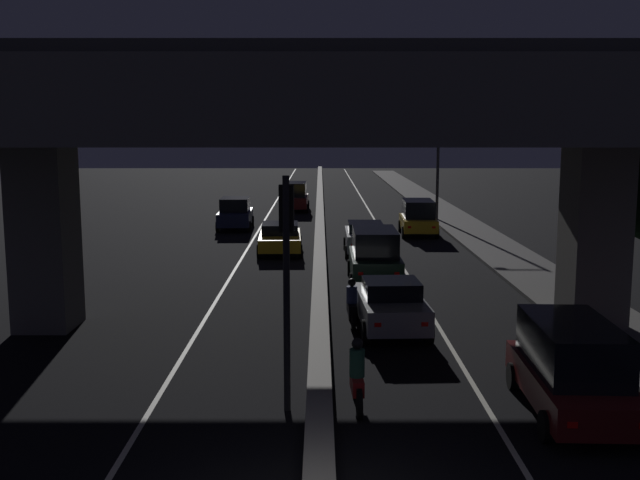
{
  "coord_description": "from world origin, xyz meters",
  "views": [
    {
      "loc": [
        0.01,
        -10.23,
        5.79
      ],
      "look_at": [
        -0.14,
        21.61,
        1.04
      ],
      "focal_mm": 42.0,
      "sensor_mm": 36.0,
      "label": 1
    }
  ],
  "objects_px": {
    "car_dark_red_lead": "(575,367)",
    "car_taxi_yellow_lead_oncoming": "(283,238)",
    "car_dark_red_third_oncoming": "(299,196)",
    "motorcycle_black_filtering_mid": "(355,305)",
    "car_silver_second": "(394,305)",
    "car_taxi_yellow_fifth": "(422,217)",
    "pedestrian_on_sidewalk": "(618,295)",
    "car_silver_fourth": "(368,237)",
    "traffic_light_left_of_median": "(290,252)",
    "car_dark_green_third": "(378,255)",
    "car_dark_blue_second_oncoming": "(239,213)",
    "motorcycle_red_filtering_near": "(360,379)",
    "street_lamp": "(437,150)"
  },
  "relations": [
    {
      "from": "pedestrian_on_sidewalk",
      "to": "car_taxi_yellow_fifth",
      "type": "bearing_deg",
      "value": 99.19
    },
    {
      "from": "traffic_light_left_of_median",
      "to": "car_silver_second",
      "type": "height_order",
      "value": "traffic_light_left_of_median"
    },
    {
      "from": "car_silver_second",
      "to": "car_dark_red_lead",
      "type": "bearing_deg",
      "value": -156.16
    },
    {
      "from": "car_dark_red_lead",
      "to": "car_silver_fourth",
      "type": "distance_m",
      "value": 19.92
    },
    {
      "from": "car_taxi_yellow_lead_oncoming",
      "to": "car_dark_red_third_oncoming",
      "type": "xyz_separation_m",
      "value": [
        0.11,
        18.19,
        0.32
      ]
    },
    {
      "from": "car_taxi_yellow_lead_oncoming",
      "to": "pedestrian_on_sidewalk",
      "type": "relative_size",
      "value": 2.59
    },
    {
      "from": "car_taxi_yellow_fifth",
      "to": "motorcycle_black_filtering_mid",
      "type": "height_order",
      "value": "car_taxi_yellow_fifth"
    },
    {
      "from": "car_taxi_yellow_fifth",
      "to": "car_taxi_yellow_lead_oncoming",
      "type": "bearing_deg",
      "value": 131.83
    },
    {
      "from": "car_taxi_yellow_lead_oncoming",
      "to": "car_dark_blue_second_oncoming",
      "type": "xyz_separation_m",
      "value": [
        -3.05,
        8.47,
        0.2
      ]
    },
    {
      "from": "car_silver_second",
      "to": "car_dark_green_third",
      "type": "xyz_separation_m",
      "value": [
        0.05,
        7.03,
        0.27
      ]
    },
    {
      "from": "car_dark_green_third",
      "to": "car_silver_fourth",
      "type": "height_order",
      "value": "car_dark_green_third"
    },
    {
      "from": "traffic_light_left_of_median",
      "to": "motorcycle_red_filtering_near",
      "type": "height_order",
      "value": "traffic_light_left_of_median"
    },
    {
      "from": "traffic_light_left_of_median",
      "to": "car_taxi_yellow_lead_oncoming",
      "type": "height_order",
      "value": "traffic_light_left_of_median"
    },
    {
      "from": "car_silver_second",
      "to": "car_dark_blue_second_oncoming",
      "type": "xyz_separation_m",
      "value": [
        -6.96,
        22.21,
        0.15
      ]
    },
    {
      "from": "car_taxi_yellow_fifth",
      "to": "car_dark_red_lead",
      "type": "bearing_deg",
      "value": -178.55
    },
    {
      "from": "street_lamp",
      "to": "car_dark_blue_second_oncoming",
      "type": "bearing_deg",
      "value": -163.03
    },
    {
      "from": "car_taxi_yellow_fifth",
      "to": "car_silver_second",
      "type": "bearing_deg",
      "value": 172.38
    },
    {
      "from": "car_silver_second",
      "to": "car_taxi_yellow_lead_oncoming",
      "type": "xyz_separation_m",
      "value": [
        -3.91,
        13.75,
        -0.05
      ]
    },
    {
      "from": "street_lamp",
      "to": "motorcycle_black_filtering_mid",
      "type": "bearing_deg",
      "value": -103.65
    },
    {
      "from": "car_dark_blue_second_oncoming",
      "to": "motorcycle_black_filtering_mid",
      "type": "height_order",
      "value": "car_dark_blue_second_oncoming"
    },
    {
      "from": "traffic_light_left_of_median",
      "to": "motorcycle_red_filtering_near",
      "type": "relative_size",
      "value": 2.75
    },
    {
      "from": "car_dark_blue_second_oncoming",
      "to": "car_dark_red_third_oncoming",
      "type": "relative_size",
      "value": 0.95
    },
    {
      "from": "car_taxi_yellow_fifth",
      "to": "motorcycle_black_filtering_mid",
      "type": "distance_m",
      "value": 19.65
    },
    {
      "from": "traffic_light_left_of_median",
      "to": "car_taxi_yellow_fifth",
      "type": "relative_size",
      "value": 1.19
    },
    {
      "from": "car_silver_second",
      "to": "car_dark_green_third",
      "type": "relative_size",
      "value": 0.97
    },
    {
      "from": "motorcycle_red_filtering_near",
      "to": "car_dark_red_third_oncoming",
      "type": "bearing_deg",
      "value": 1.6
    },
    {
      "from": "car_dark_blue_second_oncoming",
      "to": "car_dark_red_third_oncoming",
      "type": "distance_m",
      "value": 10.22
    },
    {
      "from": "car_dark_red_third_oncoming",
      "to": "motorcycle_black_filtering_mid",
      "type": "height_order",
      "value": "car_dark_red_third_oncoming"
    },
    {
      "from": "street_lamp",
      "to": "motorcycle_black_filtering_mid",
      "type": "xyz_separation_m",
      "value": [
        -6.12,
        -25.2,
        -3.88
      ]
    },
    {
      "from": "car_taxi_yellow_fifth",
      "to": "pedestrian_on_sidewalk",
      "type": "bearing_deg",
      "value": -168.84
    },
    {
      "from": "car_taxi_yellow_fifth",
      "to": "car_taxi_yellow_lead_oncoming",
      "type": "xyz_separation_m",
      "value": [
        -7.26,
        -6.06,
        -0.27
      ]
    },
    {
      "from": "car_taxi_yellow_fifth",
      "to": "car_dark_red_third_oncoming",
      "type": "relative_size",
      "value": 0.96
    },
    {
      "from": "car_silver_second",
      "to": "car_silver_fourth",
      "type": "bearing_deg",
      "value": -2.95
    },
    {
      "from": "motorcycle_red_filtering_near",
      "to": "motorcycle_black_filtering_mid",
      "type": "distance_m",
      "value": 6.65
    },
    {
      "from": "car_dark_green_third",
      "to": "car_taxi_yellow_fifth",
      "type": "xyz_separation_m",
      "value": [
        3.3,
        12.78,
        -0.04
      ]
    },
    {
      "from": "traffic_light_left_of_median",
      "to": "pedestrian_on_sidewalk",
      "type": "height_order",
      "value": "traffic_light_left_of_median"
    },
    {
      "from": "car_silver_second",
      "to": "car_taxi_yellow_lead_oncoming",
      "type": "relative_size",
      "value": 0.92
    },
    {
      "from": "traffic_light_left_of_median",
      "to": "car_dark_green_third",
      "type": "xyz_separation_m",
      "value": [
        2.76,
        13.0,
        -2.28
      ]
    },
    {
      "from": "car_silver_second",
      "to": "car_dark_red_third_oncoming",
      "type": "distance_m",
      "value": 32.16
    },
    {
      "from": "car_dark_red_lead",
      "to": "car_taxi_yellow_lead_oncoming",
      "type": "relative_size",
      "value": 1.01
    },
    {
      "from": "car_dark_green_third",
      "to": "car_dark_red_third_oncoming",
      "type": "distance_m",
      "value": 25.2
    },
    {
      "from": "car_dark_blue_second_oncoming",
      "to": "motorcycle_red_filtering_near",
      "type": "relative_size",
      "value": 2.29
    },
    {
      "from": "street_lamp",
      "to": "car_dark_blue_second_oncoming",
      "type": "xyz_separation_m",
      "value": [
        -11.98,
        -3.66,
        -3.56
      ]
    },
    {
      "from": "street_lamp",
      "to": "car_taxi_yellow_lead_oncoming",
      "type": "bearing_deg",
      "value": -126.4
    },
    {
      "from": "car_taxi_yellow_lead_oncoming",
      "to": "pedestrian_on_sidewalk",
      "type": "height_order",
      "value": "pedestrian_on_sidewalk"
    },
    {
      "from": "car_dark_red_lead",
      "to": "traffic_light_left_of_median",
      "type": "bearing_deg",
      "value": 89.77
    },
    {
      "from": "car_silver_second",
      "to": "motorcycle_black_filtering_mid",
      "type": "distance_m",
      "value": 1.29
    },
    {
      "from": "motorcycle_red_filtering_near",
      "to": "car_taxi_yellow_fifth",
      "type": "bearing_deg",
      "value": -12.36
    },
    {
      "from": "car_dark_green_third",
      "to": "traffic_light_left_of_median",
      "type": "bearing_deg",
      "value": 168.25
    },
    {
      "from": "traffic_light_left_of_median",
      "to": "car_dark_red_lead",
      "type": "bearing_deg",
      "value": -2.46
    }
  ]
}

